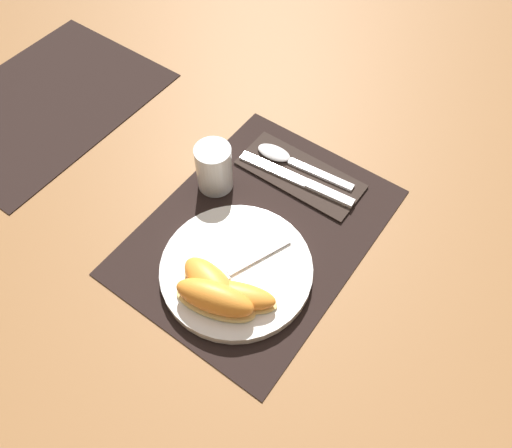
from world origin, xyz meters
The scene contains 12 objects.
ground_plane centered at (0.00, 0.00, 0.00)m, with size 3.00×3.00×0.00m, color olive.
placemat centered at (0.00, 0.00, 0.00)m, with size 0.44×0.33×0.00m.
placemat_far centered at (0.00, 0.53, 0.00)m, with size 0.44×0.33×0.00m.
plate centered at (-0.08, -0.02, 0.01)m, with size 0.24×0.24×0.02m.
juice_glass centered at (0.03, 0.12, 0.04)m, with size 0.06×0.06×0.09m.
napkin centered at (0.14, 0.01, 0.01)m, with size 0.10×0.22×0.00m.
knife centered at (0.12, 0.00, 0.01)m, with size 0.04×0.22×0.01m.
spoon centered at (0.15, 0.05, 0.01)m, with size 0.04×0.19×0.01m.
fork centered at (-0.09, -0.02, 0.02)m, with size 0.18×0.09×0.00m.
citrus_wedge_0 centered at (-0.14, -0.01, 0.04)m, with size 0.08×0.12×0.04m.
citrus_wedge_1 centered at (-0.15, -0.03, 0.04)m, with size 0.08×0.13×0.05m.
citrus_wedge_2 centered at (-0.13, -0.05, 0.03)m, with size 0.10×0.14×0.03m.
Camera 1 is at (-0.37, -0.26, 0.69)m, focal length 35.00 mm.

